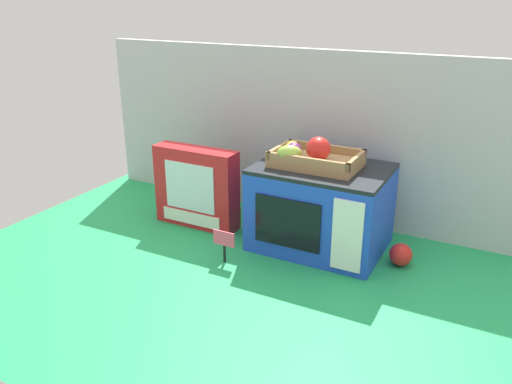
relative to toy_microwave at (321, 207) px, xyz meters
The scene contains 7 objects.
ground_plane 0.19m from the toy_microwave, 168.35° to the right, with size 1.70×1.70×0.00m, color #219E54.
display_back_panel 0.30m from the toy_microwave, 122.71° to the left, with size 1.61×0.03×0.58m, color #B7BABF.
toy_microwave is the anchor object (origin of this frame).
food_groups_crate 0.16m from the toy_microwave, 159.03° to the right, with size 0.26×0.18×0.10m.
cookie_set_box 0.43m from the toy_microwave, behind, with size 0.29×0.08×0.27m.
price_sign 0.32m from the toy_microwave, 131.97° to the right, with size 0.07×0.01×0.10m.
loose_toy_apple 0.27m from the toy_microwave, ahead, with size 0.07×0.07×0.07m, color red.
Camera 1 is at (0.65, -1.36, 0.75)m, focal length 36.46 mm.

